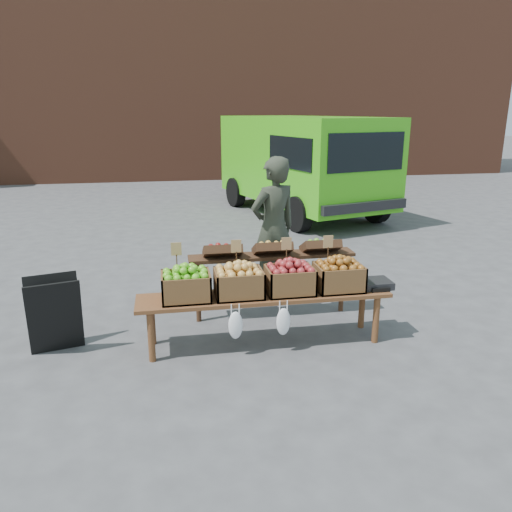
{
  "coord_description": "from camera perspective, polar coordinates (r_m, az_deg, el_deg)",
  "views": [
    {
      "loc": [
        -1.38,
        -5.2,
        2.46
      ],
      "look_at": [
        -0.39,
        0.2,
        0.85
      ],
      "focal_mm": 35.0,
      "sensor_mm": 36.0,
      "label": 1
    }
  ],
  "objects": [
    {
      "name": "crate_russet_pears",
      "position": [
        5.24,
        -1.98,
        -3.14
      ],
      "size": [
        0.5,
        0.4,
        0.28
      ],
      "primitive_type": null,
      "color": "gold",
      "rests_on": "display_bench"
    },
    {
      "name": "crate_red_apples",
      "position": [
        5.34,
        3.87,
        -2.78
      ],
      "size": [
        0.5,
        0.4,
        0.28
      ],
      "primitive_type": null,
      "color": "maroon",
      "rests_on": "display_bench"
    },
    {
      "name": "display_bench",
      "position": [
        5.44,
        0.96,
        -7.18
      ],
      "size": [
        2.7,
        0.56,
        0.57
      ],
      "primitive_type": null,
      "color": "brown",
      "rests_on": "ground"
    },
    {
      "name": "chalkboard_sign",
      "position": [
        5.66,
        -22.05,
        -6.17
      ],
      "size": [
        0.59,
        0.42,
        0.81
      ],
      "primitive_type": null,
      "rotation": [
        0.0,
        0.0,
        0.25
      ],
      "color": "black",
      "rests_on": "ground"
    },
    {
      "name": "crate_green_apples",
      "position": [
        5.5,
        9.44,
        -2.41
      ],
      "size": [
        0.5,
        0.4,
        0.28
      ],
      "primitive_type": null,
      "color": "#995E29",
      "rests_on": "display_bench"
    },
    {
      "name": "weighing_scale",
      "position": [
        5.69,
        13.44,
        -3.08
      ],
      "size": [
        0.34,
        0.3,
        0.08
      ],
      "primitive_type": "cube",
      "color": "black",
      "rests_on": "display_bench"
    },
    {
      "name": "crate_golden_apples",
      "position": [
        5.2,
        -8.0,
        -3.47
      ],
      "size": [
        0.5,
        0.4,
        0.28
      ],
      "primitive_type": null,
      "color": "#3C9D18",
      "rests_on": "display_bench"
    },
    {
      "name": "ground",
      "position": [
        5.91,
        4.12,
        -8.27
      ],
      "size": [
        80.0,
        80.0,
        0.0
      ],
      "primitive_type": "plane",
      "color": "#49494C"
    },
    {
      "name": "delivery_van",
      "position": [
        12.21,
        5.22,
        10.16
      ],
      "size": [
        3.69,
        5.61,
        2.31
      ],
      "primitive_type": null,
      "rotation": [
        0.0,
        0.0,
        0.28
      ],
      "color": "#3EB615",
      "rests_on": "ground"
    },
    {
      "name": "back_table",
      "position": [
        6.06,
        1.83,
        -2.3
      ],
      "size": [
        2.1,
        0.44,
        1.04
      ],
      "primitive_type": null,
      "color": "#392214",
      "rests_on": "ground"
    },
    {
      "name": "brick_building",
      "position": [
        20.4,
        -7.0,
        23.4
      ],
      "size": [
        24.0,
        4.0,
        10.0
      ],
      "primitive_type": "cube",
      "color": "brown",
      "rests_on": "ground"
    },
    {
      "name": "vendor",
      "position": [
        6.63,
        2.02,
        3.18
      ],
      "size": [
        0.81,
        0.68,
        1.9
      ],
      "primitive_type": "imported",
      "rotation": [
        0.0,
        0.0,
        3.54
      ],
      "color": "#2D3226",
      "rests_on": "ground"
    }
  ]
}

